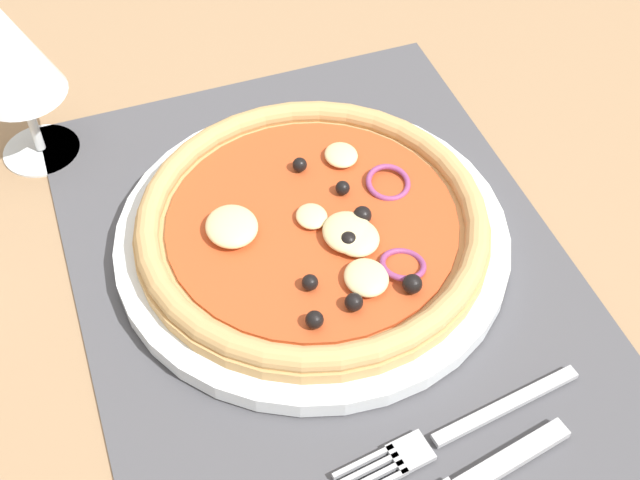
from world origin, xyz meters
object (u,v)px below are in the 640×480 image
object	(u,v)px
pizza	(310,224)
wine_glass	(9,52)
plate	(310,239)
fork	(449,434)

from	to	relation	value
pizza	wine_glass	xyz separation A→B (cm)	(17.98, 17.80, 7.36)
plate	fork	bearing A→B (deg)	-170.53
pizza	wine_glass	world-z (taller)	wine_glass
plate	pizza	distance (cm)	1.79
plate	fork	world-z (taller)	plate
wine_glass	pizza	bearing A→B (deg)	-135.29
pizza	plate	bearing A→B (deg)	24.46
plate	pizza	bearing A→B (deg)	-155.54
pizza	fork	distance (cm)	18.46
wine_glass	plate	bearing A→B (deg)	-135.21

